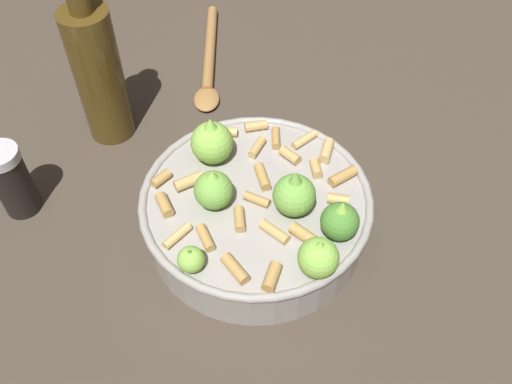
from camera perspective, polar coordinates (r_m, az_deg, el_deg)
ground_plane at (r=0.64m, az=0.00°, el=-3.80°), size 2.40×2.40×0.00m
cooking_pan at (r=0.61m, az=0.07°, el=-1.81°), size 0.25×0.25×0.12m
pepper_shaker at (r=0.68m, az=-23.78°, el=1.09°), size 0.04×0.04×0.09m
olive_oil_bottle at (r=0.72m, az=-15.89°, el=11.73°), size 0.06×0.06×0.23m
wooden_spoon at (r=0.86m, az=-4.83°, el=13.14°), size 0.06×0.25×0.02m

